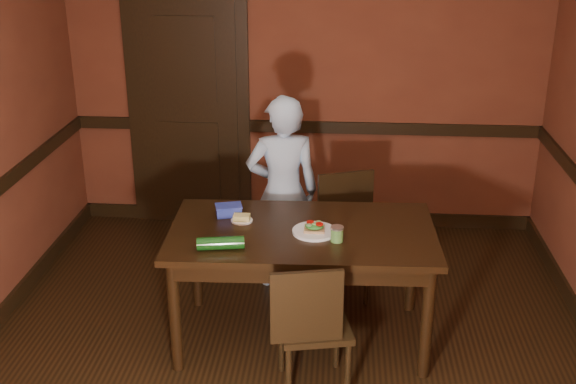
# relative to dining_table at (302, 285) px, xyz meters

# --- Properties ---
(floor) EXTENTS (4.00, 4.50, 0.01)m
(floor) POSITION_rel_dining_table_xyz_m (-0.09, -0.38, -0.39)
(floor) COLOR black
(floor) RESTS_ON ground
(wall_back) EXTENTS (4.00, 0.02, 2.70)m
(wall_back) POSITION_rel_dining_table_xyz_m (-0.09, 1.87, 0.96)
(wall_back) COLOR brown
(wall_back) RESTS_ON ground
(dado_back) EXTENTS (4.00, 0.03, 0.10)m
(dado_back) POSITION_rel_dining_table_xyz_m (-0.09, 1.85, 0.51)
(dado_back) COLOR black
(dado_back) RESTS_ON ground
(baseboard_back) EXTENTS (4.00, 0.03, 0.12)m
(baseboard_back) POSITION_rel_dining_table_xyz_m (-0.09, 1.85, -0.33)
(baseboard_back) COLOR black
(baseboard_back) RESTS_ON ground
(door) EXTENTS (1.05, 0.07, 2.20)m
(door) POSITION_rel_dining_table_xyz_m (-1.09, 1.83, 0.70)
(door) COLOR black
(door) RESTS_ON ground
(dining_table) EXTENTS (1.70, 0.99, 0.78)m
(dining_table) POSITION_rel_dining_table_xyz_m (0.00, 0.00, 0.00)
(dining_table) COLOR black
(dining_table) RESTS_ON floor
(chair_far) EXTENTS (0.54, 0.54, 0.90)m
(chair_far) POSITION_rel_dining_table_xyz_m (0.21, 0.57, 0.06)
(chair_far) COLOR black
(chair_far) RESTS_ON floor
(chair_near) EXTENTS (0.47, 0.47, 0.86)m
(chair_near) POSITION_rel_dining_table_xyz_m (0.10, -0.52, 0.04)
(chair_near) COLOR black
(chair_near) RESTS_ON floor
(person) EXTENTS (0.59, 0.44, 1.46)m
(person) POSITION_rel_dining_table_xyz_m (-0.19, 0.75, 0.34)
(person) COLOR #AFD2F1
(person) RESTS_ON floor
(sandwich_plate) EXTENTS (0.28, 0.28, 0.07)m
(sandwich_plate) POSITION_rel_dining_table_xyz_m (0.08, -0.04, 0.41)
(sandwich_plate) COLOR white
(sandwich_plate) RESTS_ON dining_table
(sauce_jar) EXTENTS (0.08, 0.08, 0.10)m
(sauce_jar) POSITION_rel_dining_table_xyz_m (0.22, -0.15, 0.44)
(sauce_jar) COLOR #568F3E
(sauce_jar) RESTS_ON dining_table
(cheese_saucer) EXTENTS (0.14, 0.14, 0.04)m
(cheese_saucer) POSITION_rel_dining_table_xyz_m (-0.40, 0.10, 0.41)
(cheese_saucer) COLOR white
(cheese_saucer) RESTS_ON dining_table
(food_tub) EXTENTS (0.20, 0.16, 0.07)m
(food_tub) POSITION_rel_dining_table_xyz_m (-0.49, 0.19, 0.43)
(food_tub) COLOR #2F41B2
(food_tub) RESTS_ON dining_table
(wrapped_veg) EXTENTS (0.29, 0.12, 0.08)m
(wrapped_veg) POSITION_rel_dining_table_xyz_m (-0.47, -0.31, 0.43)
(wrapped_veg) COLOR #10400F
(wrapped_veg) RESTS_ON dining_table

